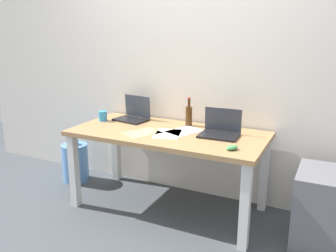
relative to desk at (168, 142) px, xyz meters
name	(u,v)px	position (x,y,z in m)	size (l,w,h in m)	color
ground_plane	(168,207)	(0.00, 0.00, -0.63)	(8.00, 8.00, 0.00)	#42474C
back_wall	(189,60)	(0.00, 0.46, 0.67)	(5.20, 0.08, 2.60)	silver
desk	(168,142)	(0.00, 0.00, 0.00)	(1.69, 0.80, 0.72)	#A37A4C
laptop_left	(133,115)	(-0.48, 0.22, 0.14)	(0.34, 0.27, 0.23)	black
laptop_right	(220,130)	(0.44, 0.08, 0.14)	(0.33, 0.25, 0.22)	black
beer_bottle	(189,115)	(0.08, 0.26, 0.19)	(0.06, 0.06, 0.26)	#47280F
computer_mouse	(232,148)	(0.63, -0.23, 0.11)	(0.06, 0.10, 0.03)	#4C9E56
coffee_mug	(103,116)	(-0.73, 0.06, 0.14)	(0.08, 0.08, 0.10)	#338CC6
paper_yellow_folder	(143,133)	(-0.18, -0.14, 0.09)	(0.21, 0.30, 0.00)	#F4E06B
paper_sheet_near_back	(184,131)	(0.12, 0.07, 0.09)	(0.21, 0.30, 0.00)	white
paper_sheet_center	(168,134)	(0.03, -0.07, 0.09)	(0.21, 0.30, 0.00)	white
water_cooler_jug	(75,162)	(-1.16, 0.11, -0.43)	(0.28, 0.28, 0.45)	#598CC6
filing_cabinet	(323,209)	(1.29, -0.01, -0.34)	(0.40, 0.48, 0.58)	slate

